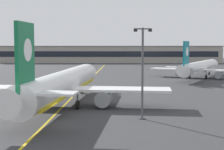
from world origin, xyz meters
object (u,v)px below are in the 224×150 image
at_px(airliner_background, 199,68).
at_px(apron_lamp_post, 142,71).
at_px(airliner_foreground, 63,84).
at_px(safety_cone_by_nose_gear, 86,91).

xyz_separation_m(airliner_background, apron_lamp_post, (-19.77, -52.99, 3.07)).
xyz_separation_m(airliner_foreground, airliner_background, (30.98, 44.46, -0.45)).
bearing_deg(safety_cone_by_nose_gear, airliner_foreground, -97.69).
bearing_deg(airliner_foreground, airliner_background, 55.13).
bearing_deg(apron_lamp_post, airliner_foreground, 142.74).
distance_m(airliner_foreground, safety_cone_by_nose_gear, 16.55).
height_order(apron_lamp_post, safety_cone_by_nose_gear, apron_lamp_post).
relative_size(airliner_foreground, safety_cone_by_nose_gear, 75.48).
bearing_deg(apron_lamp_post, airliner_background, 69.54).
height_order(airliner_foreground, safety_cone_by_nose_gear, airliner_foreground).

